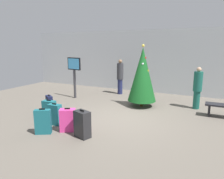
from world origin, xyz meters
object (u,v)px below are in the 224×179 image
waiting_bench (224,108)px  traveller_1 (120,76)px  suitcase_2 (68,120)px  suitcase_5 (43,122)px  suitcase_3 (82,124)px  holiday_tree (142,75)px  traveller_0 (198,87)px  suitcase_4 (49,104)px  suitcase_0 (55,114)px  flight_info_kiosk (74,70)px  suitcase_1 (49,110)px

waiting_bench → traveller_1: traveller_1 is taller
suitcase_2 → suitcase_5: bearing=-137.4°
suitcase_2 → suitcase_3: size_ratio=0.90×
holiday_tree → traveller_0: size_ratio=1.52×
waiting_bench → suitcase_4: size_ratio=1.76×
suitcase_0 → flight_info_kiosk: bearing=115.4°
holiday_tree → flight_info_kiosk: 3.42m
suitcase_0 → suitcase_4: size_ratio=1.04×
suitcase_0 → suitcase_5: bearing=-75.6°
holiday_tree → waiting_bench: size_ratio=2.13×
suitcase_1 → waiting_bench: bearing=26.9°
suitcase_4 → suitcase_5: 2.02m
holiday_tree → suitcase_5: (-1.70, -3.97, -0.99)m
flight_info_kiosk → waiting_bench: flight_info_kiosk is taller
suitcase_0 → suitcase_1: bearing=147.4°
traveller_0 → traveller_1: bearing=164.1°
suitcase_5 → traveller_1: bearing=90.7°
suitcase_5 → traveller_0: bearing=50.4°
waiting_bench → suitcase_0: 5.86m
waiting_bench → traveller_1: (-4.83, 1.86, 0.62)m
waiting_bench → suitcase_2: 5.43m
suitcase_0 → suitcase_5: size_ratio=0.94×
suitcase_1 → suitcase_2: bearing=-25.1°
suitcase_1 → suitcase_5: size_ratio=0.90×
traveller_0 → traveller_1: 4.03m
flight_info_kiosk → suitcase_0: 3.72m
waiting_bench → traveller_1: bearing=159.0°
flight_info_kiosk → suitcase_0: (1.54, -3.24, -1.02)m
flight_info_kiosk → suitcase_3: 4.74m
traveller_0 → suitcase_4: (-5.04, -2.99, -0.57)m
suitcase_4 → suitcase_2: bearing=-33.0°
suitcase_0 → suitcase_4: (-1.04, 0.90, -0.01)m
holiday_tree → suitcase_2: 3.82m
traveller_1 → suitcase_1: (-0.67, -4.64, -0.64)m
traveller_1 → suitcase_3: bearing=-77.2°
holiday_tree → suitcase_0: 3.90m
holiday_tree → traveller_0: holiday_tree is taller
suitcase_3 → suitcase_5: size_ratio=1.04×
traveller_0 → traveller_1: size_ratio=0.93×
holiday_tree → flight_info_kiosk: (-3.42, -0.02, -0.00)m
holiday_tree → suitcase_0: holiday_tree is taller
suitcase_1 → suitcase_4: suitcase_4 is taller
traveller_0 → suitcase_2: 5.31m
suitcase_1 → suitcase_3: (1.89, -0.76, 0.05)m
flight_info_kiosk → suitcase_0: bearing=-64.6°
waiting_bench → traveller_1: 5.22m
flight_info_kiosk → traveller_1: bearing=46.8°
suitcase_2 → traveller_0: bearing=51.4°
suitcase_3 → suitcase_1: bearing=158.1°
holiday_tree → suitcase_1: 3.93m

